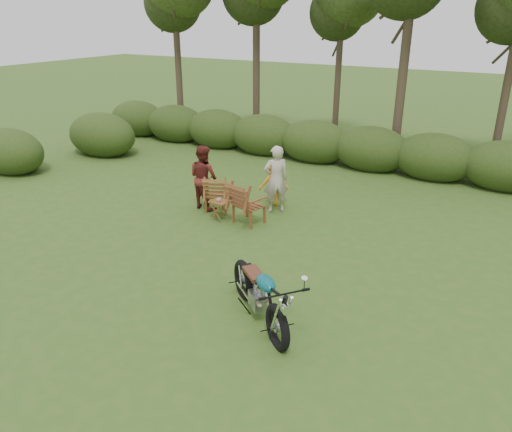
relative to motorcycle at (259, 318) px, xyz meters
The scene contains 10 objects.
ground 1.10m from the motorcycle, 159.54° to the left, with size 80.00×80.00×0.00m, color #30531B.
tree_line 10.83m from the motorcycle, 92.99° to the left, with size 22.52×11.62×8.14m.
motorcycle is the anchor object (origin of this frame).
lawn_chair_right 4.10m from the motorcycle, 122.60° to the left, with size 0.74×0.74×1.07m, color #5C2F17, non-canonical shape.
lawn_chair_left 5.05m from the motorcycle, 131.57° to the left, with size 0.66×0.66×0.96m, color brown, non-canonical shape.
side_table 4.42m from the motorcycle, 131.87° to the left, with size 0.47×0.40×0.49m, color brown, non-canonical shape.
cup 4.43m from the motorcycle, 132.12° to the left, with size 0.11×0.11×0.09m, color beige.
adult_a 4.86m from the motorcycle, 114.13° to the left, with size 0.64×0.42×1.75m, color #BFB19D.
adult_b 5.31m from the motorcycle, 134.83° to the left, with size 0.82×0.64×1.68m, color maroon.
child 5.35m from the motorcycle, 114.97° to the left, with size 0.80×0.46×1.23m, color orange.
Camera 1 is at (4.51, -6.64, 4.83)m, focal length 35.00 mm.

